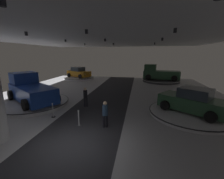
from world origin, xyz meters
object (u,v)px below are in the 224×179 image
at_px(pickup_truck_deep_right, 159,73).
at_px(visitor_walking_near, 85,96).
at_px(display_car_mid_right, 192,101).
at_px(display_platform_mid_left, 34,103).
at_px(visitor_walking_far, 105,113).
at_px(pickup_truck_mid_left, 31,90).
at_px(display_platform_deep_left, 79,78).
at_px(display_platform_mid_right, 190,113).
at_px(display_platform_deep_right, 161,80).
at_px(display_car_deep_left, 79,73).

bearing_deg(pickup_truck_deep_right, visitor_walking_near, -118.97).
bearing_deg(display_car_mid_right, visitor_walking_near, 177.15).
distance_m(display_platform_mid_left, visitor_walking_far, 7.42).
height_order(pickup_truck_mid_left, display_platform_deep_left, pickup_truck_mid_left).
distance_m(display_platform_mid_right, display_car_mid_right, 0.88).
height_order(display_car_mid_right, display_platform_deep_left, display_car_mid_right).
bearing_deg(display_platform_deep_right, visitor_walking_far, -107.86).
height_order(display_platform_deep_right, pickup_truck_deep_right, pickup_truck_deep_right).
bearing_deg(pickup_truck_deep_right, display_platform_mid_right, -87.68).
bearing_deg(display_car_deep_left, display_car_mid_right, -44.41).
bearing_deg(pickup_truck_deep_right, display_platform_deep_left, -179.94).
height_order(pickup_truck_deep_right, display_car_deep_left, pickup_truck_deep_right).
relative_size(display_platform_mid_left, pickup_truck_deep_right, 1.02).
distance_m(display_car_mid_right, pickup_truck_deep_right, 13.56).
bearing_deg(display_platform_deep_left, display_car_deep_left, 152.92).
distance_m(display_platform_deep_left, visitor_walking_far, 18.34).
distance_m(display_car_mid_right, visitor_walking_far, 6.19).
height_order(display_platform_mid_right, visitor_walking_far, visitor_walking_far).
xyz_separation_m(display_car_mid_right, visitor_walking_near, (-7.85, 0.39, -0.11)).
bearing_deg(display_platform_deep_right, display_car_deep_left, 179.77).
distance_m(display_platform_deep_right, display_platform_deep_left, 13.54).
xyz_separation_m(display_platform_mid_left, pickup_truck_deep_right, (11.76, 13.52, 1.11)).
height_order(display_platform_mid_right, display_platform_deep_right, display_platform_deep_right).
bearing_deg(pickup_truck_mid_left, display_platform_deep_left, 95.14).
height_order(pickup_truck_mid_left, display_platform_deep_right, pickup_truck_mid_left).
relative_size(display_platform_mid_right, visitor_walking_near, 3.54).
bearing_deg(display_car_deep_left, display_platform_deep_right, -0.23).
bearing_deg(pickup_truck_mid_left, pickup_truck_deep_right, 47.97).
bearing_deg(display_platform_mid_right, visitor_walking_far, -152.70).
relative_size(display_platform_deep_left, display_car_deep_left, 1.08).
xyz_separation_m(display_platform_mid_right, display_platform_deep_left, (-13.77, 13.51, 0.05)).
relative_size(pickup_truck_deep_right, visitor_walking_near, 3.51).
xyz_separation_m(display_platform_deep_right, visitor_walking_far, (-5.25, -16.30, 0.72)).
bearing_deg(visitor_walking_far, pickup_truck_mid_left, 156.96).
bearing_deg(visitor_walking_near, pickup_truck_deep_right, 61.03).
relative_size(pickup_truck_mid_left, display_car_deep_left, 1.23).
height_order(visitor_walking_near, visitor_walking_far, same).
height_order(pickup_truck_mid_left, display_car_deep_left, pickup_truck_mid_left).
bearing_deg(display_platform_mid_right, display_platform_mid_left, 179.96).
distance_m(display_platform_mid_left, display_car_deep_left, 13.63).
bearing_deg(display_car_deep_left, visitor_walking_near, -65.59).
relative_size(display_platform_deep_left, visitor_walking_near, 3.09).
relative_size(visitor_walking_near, visitor_walking_far, 1.00).
distance_m(display_platform_deep_left, visitor_walking_near, 14.44).
relative_size(display_car_mid_right, visitor_walking_far, 2.79).
distance_m(display_platform_mid_right, visitor_walking_far, 6.22).
xyz_separation_m(pickup_truck_deep_right, display_car_deep_left, (-13.25, 0.00, -0.16)).
distance_m(pickup_truck_deep_right, visitor_walking_far, 17.09).
distance_m(pickup_truck_mid_left, display_platform_mid_right, 12.62).
bearing_deg(display_platform_deep_right, display_platform_mid_right, -89.01).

